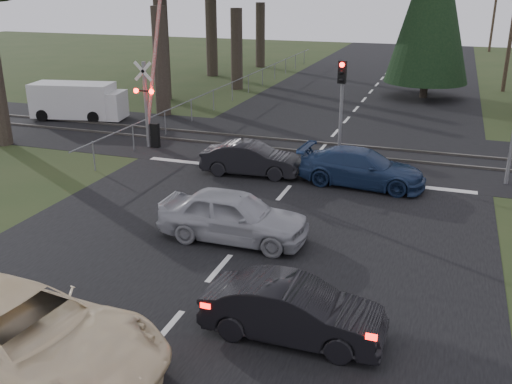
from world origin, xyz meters
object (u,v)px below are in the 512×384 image
at_px(dark_hatchback, 293,311).
at_px(crossing_signal, 151,102).
at_px(white_van, 80,101).
at_px(utility_pole_far, 495,5).
at_px(blue_sedan, 362,168).
at_px(traffic_signal_center, 341,93).
at_px(cream_coupe, 16,336).
at_px(silver_car, 234,216).
at_px(dark_car_far, 251,159).

bearing_deg(dark_hatchback, crossing_signal, 39.55).
bearing_deg(white_van, utility_pole_far, 51.05).
height_order(crossing_signal, utility_pole_far, utility_pole_far).
distance_m(crossing_signal, blue_sedan, 10.03).
bearing_deg(utility_pole_far, crossing_signal, -109.23).
relative_size(traffic_signal_center, cream_coupe, 0.68).
bearing_deg(crossing_signal, silver_car, -48.80).
xyz_separation_m(cream_coupe, dark_car_far, (0.14, 12.72, -0.21)).
bearing_deg(silver_car, dark_car_far, 14.88).
xyz_separation_m(traffic_signal_center, silver_car, (-1.28, -8.88, -2.07)).
xyz_separation_m(utility_pole_far, silver_car, (-8.78, -53.20, -3.99)).
relative_size(dark_hatchback, blue_sedan, 0.83).
bearing_deg(traffic_signal_center, cream_coupe, -100.52).
bearing_deg(white_van, silver_car, -51.96).
distance_m(silver_car, white_van, 17.87).
bearing_deg(silver_car, dark_hatchback, -144.57).
bearing_deg(traffic_signal_center, blue_sedan, -64.03).
relative_size(utility_pole_far, blue_sedan, 1.96).
relative_size(crossing_signal, traffic_signal_center, 1.70).
bearing_deg(dark_car_far, utility_pole_far, -16.83).
bearing_deg(dark_car_far, dark_hatchback, -160.45).
bearing_deg(cream_coupe, silver_car, -7.74).
xyz_separation_m(cream_coupe, white_van, (-11.78, 18.73, 0.15)).
height_order(crossing_signal, cream_coupe, crossing_signal).
relative_size(crossing_signal, white_van, 1.34).
bearing_deg(crossing_signal, white_van, 149.58).
height_order(blue_sedan, white_van, white_van).
xyz_separation_m(traffic_signal_center, white_van, (-14.72, 2.89, -1.83)).
height_order(dark_hatchback, blue_sedan, blue_sedan).
bearing_deg(utility_pole_far, traffic_signal_center, -99.60).
distance_m(cream_coupe, white_van, 22.13).
height_order(crossing_signal, blue_sedan, crossing_signal).
xyz_separation_m(crossing_signal, utility_pole_far, (15.77, 45.21, 2.67)).
distance_m(cream_coupe, dark_hatchback, 5.39).
height_order(traffic_signal_center, white_van, traffic_signal_center).
distance_m(dark_hatchback, dark_car_far, 10.83).
bearing_deg(traffic_signal_center, dark_car_far, -131.94).
xyz_separation_m(blue_sedan, dark_car_far, (-4.24, -0.16, -0.04)).
bearing_deg(crossing_signal, traffic_signal_center, 6.15).
bearing_deg(dark_car_far, blue_sedan, -92.44).
distance_m(dark_hatchback, blue_sedan, 10.04).
height_order(cream_coupe, dark_car_far, cream_coupe).
bearing_deg(dark_hatchback, traffic_signal_center, 7.41).
height_order(traffic_signal_center, silver_car, traffic_signal_center).
xyz_separation_m(silver_car, white_van, (-13.44, 11.77, 0.24)).
bearing_deg(blue_sedan, crossing_signal, 82.06).
bearing_deg(crossing_signal, blue_sedan, -11.99).
distance_m(silver_car, dark_car_far, 5.96).
distance_m(cream_coupe, blue_sedan, 13.61).
xyz_separation_m(traffic_signal_center, dark_car_far, (-2.80, -3.11, -2.18)).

